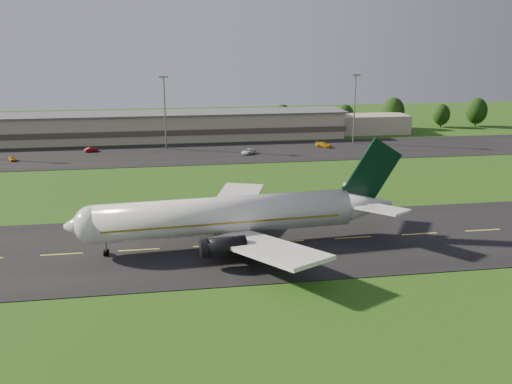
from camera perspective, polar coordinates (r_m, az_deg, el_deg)
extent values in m
plane|color=#224E13|center=(86.34, -11.62, -5.75)|extent=(360.00, 360.00, 0.00)
cube|color=black|center=(86.33, -11.62, -5.72)|extent=(220.00, 30.00, 0.10)
cube|color=black|center=(155.77, -10.75, 3.65)|extent=(260.00, 30.00, 0.10)
cylinder|color=white|center=(85.11, -3.09, -2.34)|extent=(38.31, 8.37, 5.60)
sphere|color=white|center=(83.98, -15.96, -3.16)|extent=(5.60, 5.60, 5.60)
cone|color=white|center=(84.11, -17.32, -3.24)|extent=(4.38, 5.65, 5.38)
cone|color=white|center=(91.68, 10.87, -1.31)|extent=(9.38, 6.13, 5.49)
cube|color=olive|center=(85.13, -3.42, -2.58)|extent=(35.32, 8.19, 0.28)
cube|color=black|center=(83.85, -16.40, -2.83)|extent=(2.21, 3.14, 0.65)
cube|color=white|center=(76.16, 1.05, -5.64)|extent=(15.14, 20.03, 2.20)
cube|color=white|center=(96.52, -2.23, -1.14)|extent=(13.01, 20.22, 2.20)
cube|color=white|center=(87.10, 12.24, -1.64)|extent=(7.92, 9.33, 0.91)
cube|color=white|center=(95.83, 9.68, 0.03)|extent=(7.09, 9.39, 0.91)
cube|color=black|center=(90.60, 10.06, -0.28)|extent=(5.03, 0.92, 3.00)
cube|color=black|center=(90.72, 11.62, 2.07)|extent=(9.44, 1.14, 10.55)
cylinder|color=black|center=(78.03, -3.08, -5.46)|extent=(5.78, 3.10, 2.70)
cylinder|color=black|center=(92.98, -4.89, -2.08)|extent=(5.78, 3.10, 2.70)
cube|color=tan|center=(178.74, -10.67, 6.39)|extent=(120.00, 15.00, 8.00)
cube|color=#4C4438|center=(178.86, -10.66, 6.14)|extent=(121.00, 15.40, 1.60)
cube|color=#595B60|center=(178.18, -10.74, 7.71)|extent=(122.00, 16.00, 0.50)
cube|color=tan|center=(192.40, 10.81, 6.69)|extent=(28.00, 11.00, 6.00)
cylinder|color=gray|center=(162.02, -9.09, 7.73)|extent=(0.44, 0.44, 20.00)
cube|color=gray|center=(161.07, -9.24, 11.29)|extent=(2.40, 1.20, 0.50)
cylinder|color=gray|center=(171.35, 9.81, 8.09)|extent=(0.44, 0.44, 20.00)
cube|color=gray|center=(170.45, 9.96, 11.46)|extent=(2.40, 1.20, 0.50)
cylinder|color=black|center=(192.55, -20.87, 5.45)|extent=(0.56, 0.56, 2.53)
ellipsoid|color=black|center=(192.11, -20.96, 6.36)|extent=(5.91, 5.91, 7.38)
cylinder|color=black|center=(192.95, 2.66, 6.49)|extent=(0.56, 0.56, 2.84)
ellipsoid|color=black|center=(192.47, 2.67, 7.51)|extent=(6.63, 6.63, 8.29)
cylinder|color=black|center=(200.18, 8.85, 6.61)|extent=(0.56, 0.56, 2.66)
ellipsoid|color=black|center=(199.74, 8.89, 7.54)|extent=(6.21, 6.21, 7.76)
cylinder|color=black|center=(205.18, 13.47, 6.68)|extent=(0.56, 0.56, 3.36)
ellipsoid|color=black|center=(204.65, 13.54, 7.82)|extent=(7.85, 7.85, 9.81)
cylinder|color=black|center=(212.70, 17.98, 6.54)|extent=(0.56, 0.56, 2.56)
ellipsoid|color=black|center=(212.29, 18.05, 7.37)|extent=(5.97, 5.97, 7.46)
cylinder|color=black|center=(218.71, 21.09, 6.57)|extent=(0.56, 0.56, 3.18)
ellipsoid|color=black|center=(218.24, 21.19, 7.57)|extent=(7.42, 7.42, 9.27)
imported|color=#C3900B|center=(158.11, -23.21, 3.09)|extent=(2.69, 3.75, 1.19)
imported|color=maroon|center=(163.56, -16.17, 4.09)|extent=(3.81, 2.80, 1.20)
imported|color=silver|center=(154.17, -0.79, 4.07)|extent=(4.84, 5.18, 1.35)
imported|color=orange|center=(164.90, 6.82, 4.71)|extent=(4.95, 4.82, 1.43)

